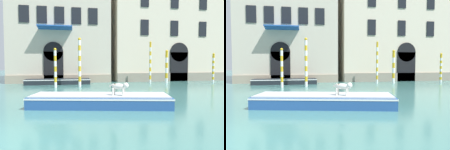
# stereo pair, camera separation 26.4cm
# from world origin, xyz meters

# --- Properties ---
(palazzo_left) EXTENTS (11.20, 7.40, 17.38)m
(palazzo_left) POSITION_xyz_m (1.21, 20.95, 8.67)
(palazzo_left) COLOR #BCB29E
(palazzo_left) RESTS_ON ground_plane
(palazzo_right) EXTENTS (13.69, 6.13, 12.54)m
(palazzo_right) POSITION_xyz_m (14.38, 20.95, 6.25)
(palazzo_right) COLOR beige
(palazzo_right) RESTS_ON ground_plane
(boat_foreground) EXTENTS (7.21, 3.40, 0.63)m
(boat_foreground) POSITION_xyz_m (3.89, 4.56, 0.33)
(boat_foreground) COLOR #234C8C
(boat_foreground) RESTS_ON ground_plane
(dog_on_deck) EXTENTS (0.88, 0.62, 0.66)m
(dog_on_deck) POSITION_xyz_m (4.77, 3.98, 1.06)
(dog_on_deck) COLOR silver
(dog_on_deck) RESTS_ON boat_foreground
(boat_moored_near_palazzo) EXTENTS (6.48, 1.72, 0.54)m
(boat_moored_near_palazzo) POSITION_xyz_m (1.07, 16.67, 0.28)
(boat_moored_near_palazzo) COLOR black
(boat_moored_near_palazzo) RESTS_ON ground_plane
(mooring_pole_0) EXTENTS (0.24, 0.24, 3.50)m
(mooring_pole_0) POSITION_xyz_m (1.03, 13.64, 1.77)
(mooring_pole_0) COLOR white
(mooring_pole_0) RESTS_ON ground_plane
(mooring_pole_1) EXTENTS (0.25, 0.25, 3.28)m
(mooring_pole_1) POSITION_xyz_m (18.10, 15.82, 1.66)
(mooring_pole_1) COLOR white
(mooring_pole_1) RESTS_ON ground_plane
(mooring_pole_2) EXTENTS (0.28, 0.28, 3.55)m
(mooring_pole_2) POSITION_xyz_m (12.41, 15.61, 1.80)
(mooring_pole_2) COLOR white
(mooring_pole_2) RESTS_ON ground_plane
(mooring_pole_3) EXTENTS (0.21, 0.21, 4.45)m
(mooring_pole_3) POSITION_xyz_m (10.68, 15.86, 2.24)
(mooring_pole_3) COLOR white
(mooring_pole_3) RESTS_ON ground_plane
(mooring_pole_4) EXTENTS (0.26, 0.26, 4.50)m
(mooring_pole_4) POSITION_xyz_m (3.18, 13.97, 2.27)
(mooring_pole_4) COLOR white
(mooring_pole_4) RESTS_ON ground_plane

